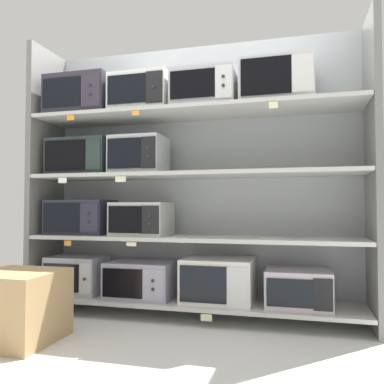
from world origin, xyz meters
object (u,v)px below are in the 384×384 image
at_px(microwave_3, 299,288).
at_px(shipping_carton, 17,306).
at_px(microwave_10, 206,91).
at_px(microwave_4, 81,217).
at_px(microwave_9, 144,95).
at_px(microwave_2, 218,280).
at_px(microwave_0, 77,275).
at_px(microwave_7, 139,156).
at_px(microwave_5, 142,219).
at_px(microwave_11, 277,84).
at_px(microwave_8, 84,98).
at_px(microwave_6, 82,158).
at_px(microwave_1, 142,279).

distance_m(microwave_3, shipping_carton, 1.95).
xyz_separation_m(microwave_10, shipping_carton, (-1.07, -0.83, -1.57)).
bearing_deg(microwave_10, microwave_3, 0.00).
bearing_deg(microwave_4, microwave_9, 0.03).
height_order(microwave_2, microwave_9, microwave_9).
relative_size(microwave_0, microwave_3, 0.98).
relative_size(microwave_7, shipping_carton, 0.84).
distance_m(microwave_5, microwave_10, 1.16).
bearing_deg(microwave_11, microwave_8, 179.99).
bearing_deg(microwave_0, microwave_2, -0.01).
distance_m(microwave_0, microwave_7, 1.15).
bearing_deg(microwave_8, microwave_11, -0.01).
bearing_deg(microwave_5, microwave_2, 0.00).
bearing_deg(microwave_9, microwave_10, 0.01).
bearing_deg(microwave_9, microwave_4, -179.97).
xyz_separation_m(microwave_5, microwave_6, (-0.55, -0.00, 0.52)).
bearing_deg(microwave_7, shipping_carton, -120.97).
height_order(microwave_2, shipping_carton, microwave_2).
distance_m(microwave_1, microwave_3, 1.24).
relative_size(microwave_1, microwave_10, 1.06).
bearing_deg(microwave_4, microwave_3, 0.01).
bearing_deg(microwave_9, microwave_11, -0.01).
bearing_deg(microwave_5, microwave_11, -0.00).
bearing_deg(microwave_4, microwave_1, 0.02).
xyz_separation_m(microwave_1, microwave_9, (0.01, 0.00, 1.52)).
bearing_deg(microwave_1, microwave_9, 0.98).
height_order(microwave_2, microwave_3, microwave_2).
distance_m(microwave_3, microwave_4, 1.87).
height_order(microwave_5, microwave_7, microwave_7).
bearing_deg(shipping_carton, microwave_10, 37.99).
distance_m(microwave_2, microwave_9, 1.62).
bearing_deg(microwave_3, microwave_2, -179.97).
bearing_deg(microwave_11, microwave_6, -180.00).
bearing_deg(microwave_3, microwave_11, -179.83).
relative_size(microwave_11, shipping_carton, 1.06).
bearing_deg(microwave_5, microwave_0, 179.98).
relative_size(microwave_1, microwave_4, 1.01).
distance_m(microwave_2, microwave_11, 1.57).
bearing_deg(shipping_carton, microwave_8, 91.31).
xyz_separation_m(microwave_3, microwave_5, (-1.24, -0.00, 0.50)).
distance_m(microwave_6, microwave_9, 0.75).
xyz_separation_m(microwave_1, microwave_8, (-0.55, 0.00, 1.53)).
distance_m(microwave_8, microwave_10, 1.09).
height_order(microwave_0, microwave_3, microwave_0).
bearing_deg(microwave_10, microwave_8, -180.00).
distance_m(microwave_2, microwave_8, 1.92).
height_order(microwave_3, microwave_10, microwave_10).
bearing_deg(microwave_3, microwave_7, -179.99).
distance_m(microwave_8, microwave_11, 1.64).
relative_size(microwave_2, microwave_11, 1.00).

